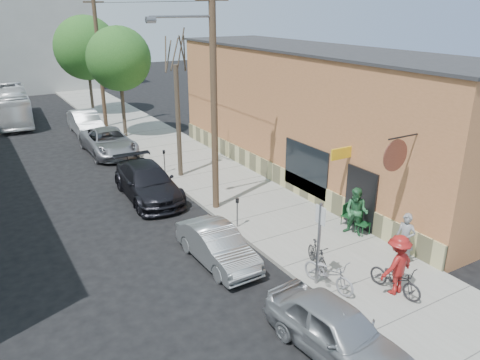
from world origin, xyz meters
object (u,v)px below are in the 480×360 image
parking_meter_near (237,208)px  tree_bare (178,122)px  patron_grey (405,239)px  patron_green (356,212)px  tree_leafy_far (86,48)px  parked_bike_a (317,255)px  utility_pole_near (212,88)px  patio_chair_a (349,215)px  car_3 (109,142)px  car_4 (86,122)px  patio_chair_b (363,224)px  car_0 (336,330)px  tree_leafy_mid (119,59)px  bus (13,105)px  car_1 (217,246)px  parking_meter_far (164,158)px  parked_bike_b (329,273)px  cyclist (397,265)px  sign_post (319,236)px  car_2 (148,182)px

parking_meter_near → tree_bare: 7.13m
patron_grey → patron_green: 2.42m
tree_leafy_far → parked_bike_a: tree_leafy_far is taller
parking_meter_near → utility_pole_near: (0.14, 2.20, 4.43)m
tree_leafy_far → patio_chair_a: tree_leafy_far is taller
car_3 → car_4: (0.00, 5.65, 0.04)m
parking_meter_near → patron_grey: bearing=-56.7°
patio_chair_b → car_0: car_0 is taller
parking_meter_near → car_0: car_0 is taller
tree_leafy_mid → patio_chair_a: 19.10m
tree_bare → parked_bike_a: 11.15m
bus → tree_bare: bearing=-68.1°
car_1 → bus: (-3.47, 26.92, 0.65)m
parking_meter_near → patron_green: patron_green is taller
parked_bike_a → car_1: car_1 is taller
parking_meter_far → parked_bike_b: (0.27, -12.82, -0.33)m
tree_bare → patio_chair_a: bearing=-69.4°
patron_grey → parked_bike_b: (-3.24, 0.15, -0.41)m
bus → car_0: bearing=-79.2°
parked_bike_b → car_3: car_3 is taller
car_0 → car_1: 5.67m
utility_pole_near → bus: 23.90m
utility_pole_near → parking_meter_far: bearing=91.5°
tree_bare → cyclist: tree_bare is taller
tree_bare → tree_leafy_far: 17.85m
utility_pole_near → parked_bike_a: bearing=-84.5°
sign_post → patron_grey: size_ratio=1.52×
patio_chair_b → bus: bearing=90.9°
car_2 → car_1: bearing=-87.4°
patio_chair_b → cyclist: size_ratio=0.45×
patron_green → tree_leafy_far: bearing=161.8°
sign_post → tree_bare: tree_bare is taller
bus → sign_post: bearing=-75.7°
tree_bare → patron_green: 10.37m
patio_chair_b → car_0: (-5.33, -4.42, 0.13)m
car_4 → bus: bearing=122.4°
cyclist → car_2: (-3.73, 11.55, -0.34)m
patio_chair_a → patio_chair_b: size_ratio=1.00×
utility_pole_near → cyclist: (1.72, -8.66, -4.28)m
tree_bare → bus: size_ratio=0.61×
parked_bike_a → patron_green: bearing=38.3°
car_2 → car_3: bearing=89.6°
patron_grey → car_4: bearing=174.7°
bus → car_3: bearing=-68.2°
sign_post → tree_leafy_far: bearing=89.1°
parking_meter_near → car_4: bearing=94.5°
tree_bare → parked_bike_a: tree_bare is taller
cyclist → car_0: bearing=13.9°
cyclist → car_2: size_ratio=0.36×
tree_leafy_far → car_2: size_ratio=1.44×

